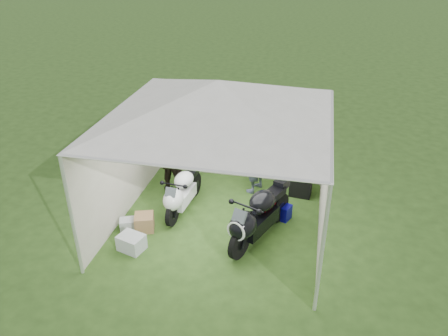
{
  "coord_description": "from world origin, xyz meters",
  "views": [
    {
      "loc": [
        1.68,
        -7.21,
        5.22
      ],
      "look_at": [
        0.02,
        0.35,
        1.08
      ],
      "focal_mm": 35.0,
      "sensor_mm": 36.0,
      "label": 1
    }
  ],
  "objects_px": {
    "paddock_stand": "(280,211)",
    "person_dark_jacket": "(172,156)",
    "motorcycle_white": "(182,191)",
    "crate_1": "(144,222)",
    "equipment_box": "(301,185)",
    "crate_0": "(131,243)",
    "person_blue_jacket": "(256,154)",
    "motorcycle_black": "(257,216)",
    "crate_2": "(127,224)",
    "canopy_tent": "(219,103)"
  },
  "relations": [
    {
      "from": "crate_0",
      "to": "crate_1",
      "type": "xyz_separation_m",
      "value": [
        0.0,
        0.65,
        0.01
      ]
    },
    {
      "from": "motorcycle_black",
      "to": "person_blue_jacket",
      "type": "bearing_deg",
      "value": 122.57
    },
    {
      "from": "crate_1",
      "to": "canopy_tent",
      "type": "bearing_deg",
      "value": 22.97
    },
    {
      "from": "motorcycle_black",
      "to": "paddock_stand",
      "type": "xyz_separation_m",
      "value": [
        0.36,
        0.87,
        -0.41
      ]
    },
    {
      "from": "paddock_stand",
      "to": "equipment_box",
      "type": "xyz_separation_m",
      "value": [
        0.36,
        1.02,
        0.08
      ]
    },
    {
      "from": "crate_2",
      "to": "paddock_stand",
      "type": "bearing_deg",
      "value": 19.67
    },
    {
      "from": "motorcycle_black",
      "to": "crate_1",
      "type": "relative_size",
      "value": 5.3
    },
    {
      "from": "paddock_stand",
      "to": "person_dark_jacket",
      "type": "relative_size",
      "value": 0.25
    },
    {
      "from": "paddock_stand",
      "to": "crate_2",
      "type": "distance_m",
      "value": 3.13
    },
    {
      "from": "equipment_box",
      "to": "crate_0",
      "type": "relative_size",
      "value": 1.03
    },
    {
      "from": "equipment_box",
      "to": "crate_1",
      "type": "relative_size",
      "value": 1.28
    },
    {
      "from": "motorcycle_white",
      "to": "motorcycle_black",
      "type": "xyz_separation_m",
      "value": [
        1.7,
        -0.67,
        0.08
      ]
    },
    {
      "from": "paddock_stand",
      "to": "person_dark_jacket",
      "type": "height_order",
      "value": "person_dark_jacket"
    },
    {
      "from": "canopy_tent",
      "to": "paddock_stand",
      "type": "xyz_separation_m",
      "value": [
        1.2,
        0.41,
        -2.41
      ]
    },
    {
      "from": "person_dark_jacket",
      "to": "crate_0",
      "type": "bearing_deg",
      "value": 91.97
    },
    {
      "from": "motorcycle_black",
      "to": "crate_0",
      "type": "bearing_deg",
      "value": -138.17
    },
    {
      "from": "paddock_stand",
      "to": "person_blue_jacket",
      "type": "distance_m",
      "value": 1.43
    },
    {
      "from": "canopy_tent",
      "to": "motorcycle_black",
      "type": "xyz_separation_m",
      "value": [
        0.84,
        -0.46,
        -2.01
      ]
    },
    {
      "from": "equipment_box",
      "to": "motorcycle_white",
      "type": "bearing_deg",
      "value": -153.25
    },
    {
      "from": "paddock_stand",
      "to": "person_dark_jacket",
      "type": "bearing_deg",
      "value": 166.34
    },
    {
      "from": "person_dark_jacket",
      "to": "crate_0",
      "type": "xyz_separation_m",
      "value": [
        -0.08,
        -2.26,
        -0.7
      ]
    },
    {
      "from": "person_dark_jacket",
      "to": "crate_1",
      "type": "height_order",
      "value": "person_dark_jacket"
    },
    {
      "from": "equipment_box",
      "to": "crate_1",
      "type": "distance_m",
      "value": 3.58
    },
    {
      "from": "person_dark_jacket",
      "to": "person_blue_jacket",
      "type": "xyz_separation_m",
      "value": [
        1.83,
        0.38,
        0.06
      ]
    },
    {
      "from": "canopy_tent",
      "to": "motorcycle_white",
      "type": "relative_size",
      "value": 3.2
    },
    {
      "from": "person_blue_jacket",
      "to": "crate_2",
      "type": "distance_m",
      "value": 3.16
    },
    {
      "from": "canopy_tent",
      "to": "crate_1",
      "type": "distance_m",
      "value": 2.85
    },
    {
      "from": "motorcycle_white",
      "to": "crate_2",
      "type": "distance_m",
      "value": 1.29
    },
    {
      "from": "canopy_tent",
      "to": "crate_2",
      "type": "relative_size",
      "value": 19.19
    },
    {
      "from": "motorcycle_white",
      "to": "canopy_tent",
      "type": "bearing_deg",
      "value": -8.17
    },
    {
      "from": "person_dark_jacket",
      "to": "crate_0",
      "type": "relative_size",
      "value": 3.72
    },
    {
      "from": "motorcycle_white",
      "to": "crate_1",
      "type": "height_order",
      "value": "motorcycle_white"
    },
    {
      "from": "motorcycle_black",
      "to": "equipment_box",
      "type": "bearing_deg",
      "value": 91.68
    },
    {
      "from": "canopy_tent",
      "to": "crate_1",
      "type": "height_order",
      "value": "canopy_tent"
    },
    {
      "from": "canopy_tent",
      "to": "motorcycle_white",
      "type": "height_order",
      "value": "canopy_tent"
    },
    {
      "from": "person_blue_jacket",
      "to": "person_dark_jacket",
      "type": "bearing_deg",
      "value": -57.52
    },
    {
      "from": "canopy_tent",
      "to": "person_blue_jacket",
      "type": "xyz_separation_m",
      "value": [
        0.51,
        1.4,
        -1.65
      ]
    },
    {
      "from": "person_dark_jacket",
      "to": "paddock_stand",
      "type": "bearing_deg",
      "value": 170.32
    },
    {
      "from": "canopy_tent",
      "to": "motorcycle_black",
      "type": "bearing_deg",
      "value": -28.86
    },
    {
      "from": "canopy_tent",
      "to": "motorcycle_white",
      "type": "bearing_deg",
      "value": 166.59
    },
    {
      "from": "equipment_box",
      "to": "person_dark_jacket",
      "type": "bearing_deg",
      "value": -172.05
    },
    {
      "from": "canopy_tent",
      "to": "crate_0",
      "type": "xyz_separation_m",
      "value": [
        -1.4,
        -1.24,
        -2.42
      ]
    },
    {
      "from": "motorcycle_black",
      "to": "equipment_box",
      "type": "relative_size",
      "value": 4.12
    },
    {
      "from": "crate_0",
      "to": "equipment_box",
      "type": "bearing_deg",
      "value": 41.99
    },
    {
      "from": "motorcycle_black",
      "to": "person_blue_jacket",
      "type": "distance_m",
      "value": 1.93
    },
    {
      "from": "crate_1",
      "to": "crate_2",
      "type": "distance_m",
      "value": 0.35
    },
    {
      "from": "canopy_tent",
      "to": "paddock_stand",
      "type": "bearing_deg",
      "value": 18.73
    },
    {
      "from": "crate_1",
      "to": "crate_2",
      "type": "relative_size",
      "value": 1.25
    },
    {
      "from": "person_blue_jacket",
      "to": "equipment_box",
      "type": "height_order",
      "value": "person_blue_jacket"
    },
    {
      "from": "person_blue_jacket",
      "to": "crate_1",
      "type": "height_order",
      "value": "person_blue_jacket"
    }
  ]
}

